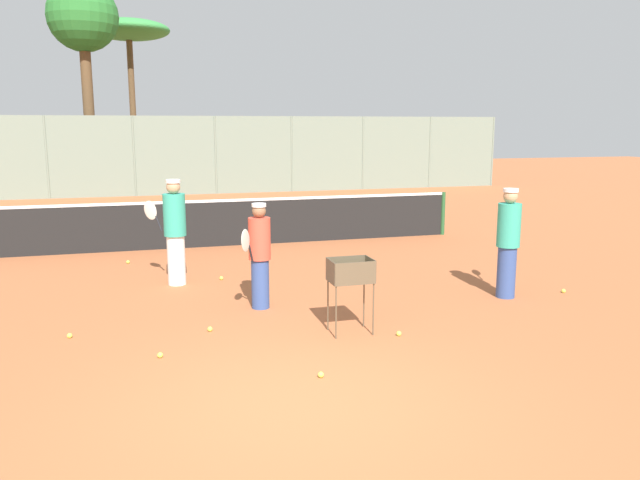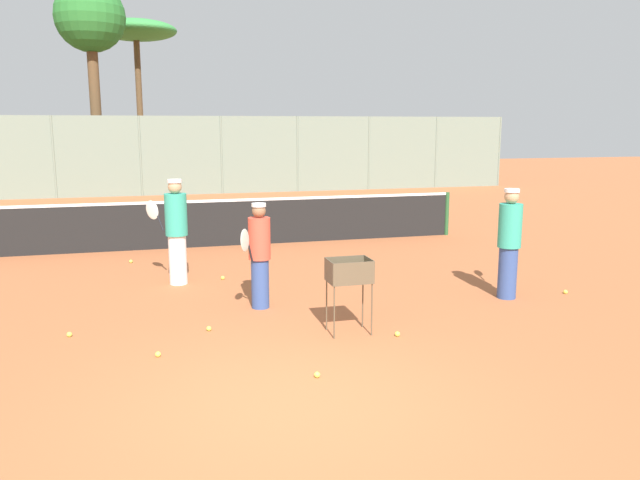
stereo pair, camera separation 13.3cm
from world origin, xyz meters
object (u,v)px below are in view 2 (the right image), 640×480
object	(u,v)px
player_white_outfit	(259,254)
player_yellow_shirt	(176,230)
player_red_cap	(509,242)
parked_car	(32,177)
ball_cart	(350,277)
tennis_net	(209,222)

from	to	relation	value
player_white_outfit	player_yellow_shirt	world-z (taller)	player_yellow_shirt
player_white_outfit	player_yellow_shirt	xyz separation A→B (m)	(-1.12, 1.81, 0.12)
player_red_cap	parked_car	size ratio (longest dim) A/B	0.42
ball_cart	player_yellow_shirt	bearing A→B (deg)	122.38
player_white_outfit	parked_car	xyz separation A→B (m)	(-6.09, 18.37, -0.16)
player_white_outfit	ball_cart	world-z (taller)	player_white_outfit
tennis_net	ball_cart	world-z (taller)	tennis_net
player_white_outfit	player_red_cap	bearing A→B (deg)	115.03
player_yellow_shirt	ball_cart	bearing A→B (deg)	167.71
player_white_outfit	player_yellow_shirt	size ratio (longest dim) A/B	0.87
tennis_net	player_white_outfit	bearing A→B (deg)	-86.91
player_red_cap	tennis_net	bearing A→B (deg)	80.24
player_red_cap	player_yellow_shirt	size ratio (longest dim) A/B	0.96
tennis_net	player_red_cap	size ratio (longest dim) A/B	6.79
tennis_net	player_red_cap	distance (m)	6.94
player_yellow_shirt	parked_car	xyz separation A→B (m)	(-4.97, 16.56, -0.28)
tennis_net	player_yellow_shirt	size ratio (longest dim) A/B	6.53
player_white_outfit	ball_cart	distance (m)	1.73
player_red_cap	parked_car	distance (m)	21.33
player_white_outfit	parked_car	size ratio (longest dim) A/B	0.38
player_white_outfit	player_yellow_shirt	distance (m)	2.13
player_yellow_shirt	ball_cart	world-z (taller)	player_yellow_shirt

